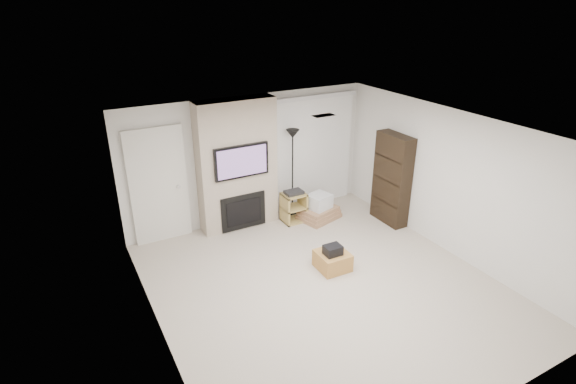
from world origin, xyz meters
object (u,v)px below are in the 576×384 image
floor_lamp (293,148)px  bookshelf (392,179)px  box_stack (319,209)px  av_stand (294,205)px  ottoman (332,260)px

floor_lamp → bookshelf: bookshelf is taller
box_stack → av_stand: bearing=163.7°
ottoman → box_stack: size_ratio=0.55×
ottoman → box_stack: box_stack is taller
floor_lamp → bookshelf: bearing=-39.1°
box_stack → ottoman: bearing=-115.3°
ottoman → floor_lamp: size_ratio=0.28×
ottoman → av_stand: (0.28, 1.80, 0.20)m
floor_lamp → av_stand: bearing=-115.0°
av_stand → box_stack: av_stand is taller
av_stand → bookshelf: 1.99m
box_stack → bookshelf: (1.18, -0.75, 0.70)m
floor_lamp → av_stand: (-0.16, -0.34, -1.07)m
ottoman → floor_lamp: bearing=78.5°
floor_lamp → ottoman: bearing=-101.5°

